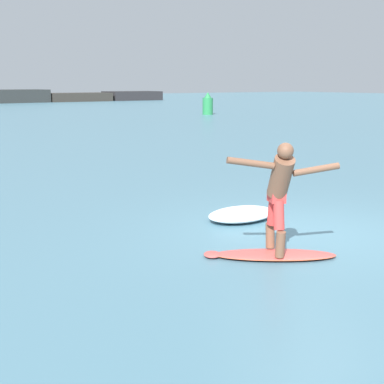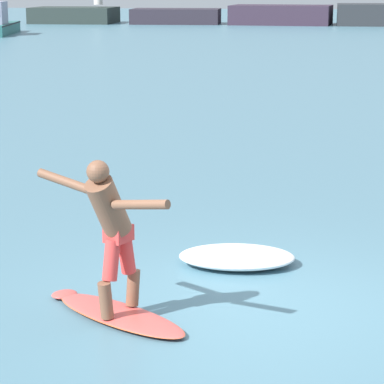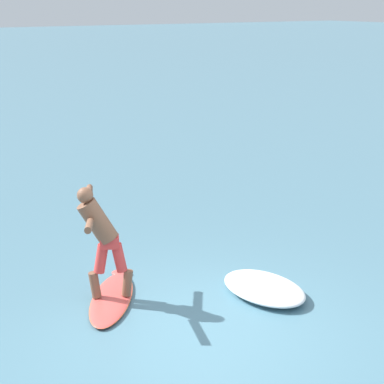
{
  "view_description": "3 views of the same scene",
  "coord_description": "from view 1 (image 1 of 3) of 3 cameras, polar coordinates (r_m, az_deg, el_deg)",
  "views": [
    {
      "loc": [
        -6.45,
        -5.94,
        2.46
      ],
      "look_at": [
        -1.8,
        0.88,
        0.76
      ],
      "focal_mm": 50.0,
      "sensor_mm": 36.0,
      "label": 1
    },
    {
      "loc": [
        0.64,
        -9.01,
        3.33
      ],
      "look_at": [
        -0.82,
        0.7,
        1.04
      ],
      "focal_mm": 85.0,
      "sensor_mm": 36.0,
      "label": 2
    },
    {
      "loc": [
        6.17,
        -4.06,
        4.05
      ],
      "look_at": [
        -1.74,
        1.01,
        1.25
      ],
      "focal_mm": 60.0,
      "sensor_mm": 36.0,
      "label": 3
    }
  ],
  "objects": [
    {
      "name": "ground_plane",
      "position": [
        9.11,
        12.61,
        -4.32
      ],
      "size": [
        200.0,
        200.0,
        0.0
      ],
      "primitive_type": "plane",
      "color": "slate"
    },
    {
      "name": "surfboard",
      "position": [
        7.78,
        8.57,
        -6.63
      ],
      "size": [
        1.79,
        1.46,
        0.21
      ],
      "color": "#D84E47",
      "rests_on": "ground"
    },
    {
      "name": "surfer",
      "position": [
        7.43,
        9.33,
        0.34
      ],
      "size": [
        1.46,
        0.92,
        1.61
      ],
      "color": "brown",
      "rests_on": "surfboard"
    },
    {
      "name": "channel_marker_buoy",
      "position": [
        41.99,
        1.69,
        9.3
      ],
      "size": [
        0.81,
        0.81,
        1.72
      ],
      "color": "#288447",
      "rests_on": "ground"
    },
    {
      "name": "wave_foam_at_tail",
      "position": [
        9.8,
        5.31,
        -2.36
      ],
      "size": [
        1.45,
        1.02,
        0.2
      ],
      "color": "white",
      "rests_on": "ground"
    }
  ]
}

